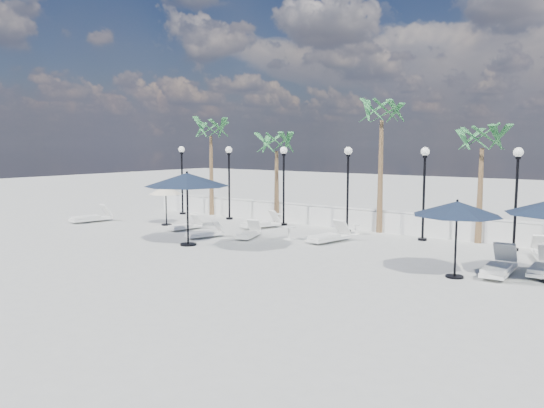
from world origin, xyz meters
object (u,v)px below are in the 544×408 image
Objects in this scene: parasol_navy_left at (187,180)px; lounger_6 at (499,267)px; lounger_7 at (544,253)px; parasol_cream_small at (166,191)px; lounger_4 at (205,233)px; lounger_8 at (544,267)px; parasol_navy_mid at (457,209)px; lounger_0 at (91,217)px; lounger_1 at (249,233)px; lounger_2 at (185,226)px; lounger_5 at (329,236)px; lounger_3 at (261,223)px.

lounger_6 is at bearing 10.82° from parasol_navy_left.
parasol_cream_small reaches higher than lounger_7.
lounger_8 is (12.78, 1.36, 0.05)m from lounger_4.
parasol_navy_mid reaches higher than lounger_6.
parasol_navy_mid is at bearing -138.37° from lounger_8.
parasol_navy_left is 5.60m from parasol_cream_small.
parasol_cream_small is at bearing 34.51° from lounger_0.
lounger_2 is at bearing 162.09° from lounger_1.
lounger_2 is 7.05m from lounger_5.
lounger_6 is at bearing 13.94° from lounger_0.
parasol_navy_left reaches higher than lounger_1.
lounger_6 reaches higher than lounger_2.
parasol_navy_mid is (-1.01, -1.03, 1.79)m from lounger_6.
lounger_6 reaches higher than lounger_5.
parasol_navy_left is (0.27, -5.07, 2.32)m from lounger_3.
parasol_cream_small reaches higher than lounger_2.
lounger_2 is 2.40m from parasol_cream_small.
lounger_6 is 0.65× the size of parasol_navy_left.
lounger_1 reaches higher than lounger_4.
lounger_7 is 0.58× the size of parasol_navy_left.
parasol_navy_mid is at bearing -7.77° from parasol_cream_small.
lounger_2 is (-3.73, -0.07, -0.01)m from lounger_1.
lounger_1 is 3.42m from lounger_5.
lounger_7 is at bearing 22.67° from lounger_5.
lounger_3 is at bearing 170.28° from lounger_8.
lounger_1 is 3.67m from parasol_navy_left.
parasol_navy_left reaches higher than lounger_4.
lounger_3 is 12.02m from lounger_7.
lounger_5 is 6.75m from parasol_navy_mid.
lounger_7 is (12.02, 0.27, -0.02)m from lounger_3.
lounger_1 is 0.94× the size of lounger_7.
parasol_navy_mid is (12.84, -1.49, 1.86)m from lounger_2.
lounger_0 reaches higher than lounger_5.
lounger_5 is 6.10m from parasol_navy_left.
lounger_1 is at bearing -148.41° from lounger_5.
lounger_3 is 0.78× the size of parasol_navy_mid.
lounger_8 is at bearing 36.05° from lounger_6.
lounger_4 is at bearing -14.98° from lounger_2.
lounger_7 is at bearing 22.90° from lounger_0.
lounger_0 is at bearing -176.02° from lounger_8.
parasol_navy_mid reaches higher than lounger_8.
lounger_0 is at bearing -160.15° from lounger_2.
lounger_5 reaches higher than lounger_1.
lounger_3 is 1.19× the size of lounger_4.
parasol_navy_mid is (10.05, 1.08, -0.51)m from parasol_navy_left.
lounger_4 is at bearing 12.93° from lounger_0.
lounger_1 is at bearing -178.48° from lounger_8.
lounger_1 is 0.69× the size of parasol_navy_mid.
parasol_navy_mid reaches higher than parasol_cream_small.
lounger_1 is at bearing 170.25° from parasol_navy_mid.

